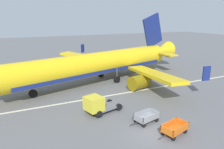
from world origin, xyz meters
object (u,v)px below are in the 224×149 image
object	(u,v)px
baggage_cart_nearest	(175,128)
service_truck_beside_carts	(98,104)
baggage_cart_second_in_row	(147,117)
airplane	(102,64)

from	to	relation	value
baggage_cart_nearest	service_truck_beside_carts	distance (m)	8.51
baggage_cart_second_in_row	service_truck_beside_carts	xyz separation A→B (m)	(-3.77, 4.02, 0.50)
airplane	service_truck_beside_carts	world-z (taller)	airplane
baggage_cart_nearest	baggage_cart_second_in_row	distance (m)	3.17
baggage_cart_nearest	service_truck_beside_carts	world-z (taller)	service_truck_beside_carts
baggage_cart_nearest	service_truck_beside_carts	size ratio (longest dim) A/B	0.77
airplane	service_truck_beside_carts	distance (m)	12.42
baggage_cart_nearest	service_truck_beside_carts	xyz separation A→B (m)	(-4.79, 7.02, 0.50)
airplane	baggage_cart_nearest	distance (m)	18.35
service_truck_beside_carts	baggage_cart_second_in_row	bearing A→B (deg)	-46.79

